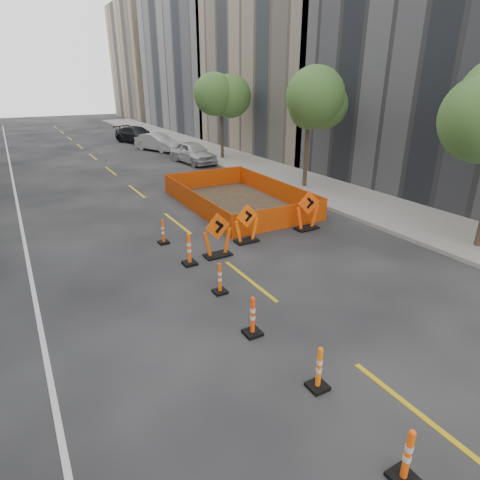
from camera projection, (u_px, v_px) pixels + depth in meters
ground_plane at (340, 352)px, 9.04m from camera, size 140.00×140.00×0.00m
sidewalk_right at (312, 186)px, 22.82m from camera, size 4.00×90.00×0.15m
bld_right_c at (303, 62)px, 33.41m from camera, size 12.00×16.00×14.00m
bld_right_d at (215, 38)px, 45.49m from camera, size 12.00×18.00×20.00m
bld_right_e at (161, 63)px, 61.06m from camera, size 12.00×14.00×16.00m
tree_r_b at (309, 104)px, 20.88m from camera, size 2.80×2.80×5.95m
tree_r_c at (221, 97)px, 28.93m from camera, size 2.80×2.80×5.95m
channelizer_1 at (408, 456)px, 5.98m from camera, size 0.40×0.40×1.01m
channelizer_2 at (319, 368)px, 7.81m from camera, size 0.38×0.38×0.98m
channelizer_3 at (253, 316)px, 9.48m from camera, size 0.41×0.41×1.03m
channelizer_4 at (220, 278)px, 11.37m from camera, size 0.37×0.37×0.95m
channelizer_5 at (189, 249)px, 13.10m from camera, size 0.44×0.44×1.11m
channelizer_6 at (163, 231)px, 14.84m from camera, size 0.37×0.37×0.95m
chevron_sign_left at (217, 235)px, 13.64m from camera, size 1.10×0.70×1.59m
chevron_sign_center at (247, 223)px, 14.86m from camera, size 1.01×0.62×1.49m
chevron_sign_right at (308, 210)px, 16.12m from camera, size 1.14×0.74×1.62m
safety_fence at (237, 195)px, 19.44m from camera, size 4.73×7.88×0.97m
parked_car_near at (193, 152)px, 29.03m from camera, size 2.29×4.65×1.53m
parked_car_mid at (158, 142)px, 34.02m from camera, size 3.07×4.61×1.44m
parked_car_far at (137, 135)px, 38.24m from camera, size 3.80×5.58×1.50m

